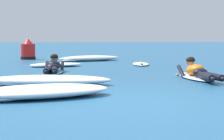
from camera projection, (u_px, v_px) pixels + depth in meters
The scene contains 9 objects.
ground_plane at pixel (66, 63), 16.64m from camera, with size 120.00×120.00×0.00m, color #235B84.
surfer_near at pixel (197, 73), 10.47m from camera, with size 0.68×2.61×0.54m.
surfer_far at pixel (53, 68), 12.28m from camera, with size 0.81×2.67×0.54m.
drifting_surfboard at pixel (141, 64), 15.80m from camera, with size 0.94×1.97×0.16m.
whitewater_front at pixel (48, 81), 9.19m from camera, with size 2.63×1.20×0.21m.
whitewater_mid_left at pixel (90, 58), 18.21m from camera, with size 2.74×1.63×0.22m.
whitewater_mid_right at pixel (40, 92), 7.33m from camera, with size 2.50×1.57×0.21m.
whitewater_far_band at pixel (56, 65), 14.83m from camera, with size 1.89×1.22×0.13m.
channel_marker_buoy at pixel (28, 51), 19.53m from camera, with size 0.63×0.63×0.90m.
Camera 1 is at (-1.56, -6.63, 0.98)m, focal length 73.70 mm.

